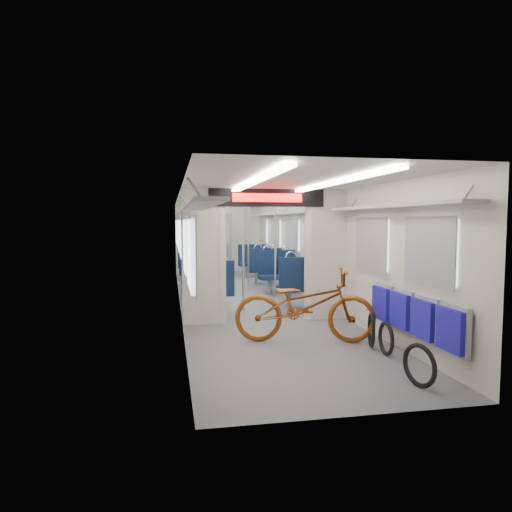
# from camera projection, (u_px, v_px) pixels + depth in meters

# --- Properties ---
(carriage) EXTENTS (12.00, 12.02, 2.31)m
(carriage) POSITION_uv_depth(u_px,v_px,m) (249.00, 233.00, 9.61)
(carriage) COLOR #515456
(carriage) RESTS_ON ground
(bicycle) EXTENTS (2.15, 1.17, 1.07)m
(bicycle) POSITION_uv_depth(u_px,v_px,m) (305.00, 305.00, 6.59)
(bicycle) COLOR brown
(bicycle) RESTS_ON ground
(flip_bench) EXTENTS (0.12, 2.13, 0.55)m
(flip_bench) POSITION_uv_depth(u_px,v_px,m) (413.00, 315.00, 5.73)
(flip_bench) COLOR gray
(flip_bench) RESTS_ON carriage
(bike_hoop_a) EXTENTS (0.16, 0.47, 0.47)m
(bike_hoop_a) POSITION_uv_depth(u_px,v_px,m) (419.00, 368.00, 4.81)
(bike_hoop_a) COLOR black
(bike_hoop_a) RESTS_ON ground
(bike_hoop_b) EXTENTS (0.08, 0.45, 0.45)m
(bike_hoop_b) POSITION_uv_depth(u_px,v_px,m) (386.00, 340.00, 5.95)
(bike_hoop_b) COLOR black
(bike_hoop_b) RESTS_ON ground
(bike_hoop_c) EXTENTS (0.20, 0.48, 0.49)m
(bike_hoop_c) POSITION_uv_depth(u_px,v_px,m) (371.00, 331.00, 6.35)
(bike_hoop_c) COLOR black
(bike_hoop_c) RESTS_ON ground
(seat_bay_near_left) EXTENTS (0.94, 2.20, 1.14)m
(seat_bay_near_left) POSITION_uv_depth(u_px,v_px,m) (205.00, 279.00, 9.48)
(seat_bay_near_left) COLOR #0C1A36
(seat_bay_near_left) RESTS_ON ground
(seat_bay_near_right) EXTENTS (0.95, 2.28, 1.16)m
(seat_bay_near_right) POSITION_uv_depth(u_px,v_px,m) (288.00, 274.00, 10.11)
(seat_bay_near_right) COLOR #0C1A36
(seat_bay_near_right) RESTS_ON ground
(seat_bay_far_left) EXTENTS (0.96, 2.33, 1.18)m
(seat_bay_far_left) POSITION_uv_depth(u_px,v_px,m) (196.00, 263.00, 12.87)
(seat_bay_far_left) COLOR #0C1A36
(seat_bay_far_left) RESTS_ON ground
(seat_bay_far_right) EXTENTS (0.93, 2.17, 1.13)m
(seat_bay_far_right) POSITION_uv_depth(u_px,v_px,m) (259.00, 262.00, 13.45)
(seat_bay_far_right) COLOR #0C1A36
(seat_bay_far_right) RESTS_ON ground
(stanchion_near_left) EXTENTS (0.04, 0.04, 2.30)m
(stanchion_near_left) POSITION_uv_depth(u_px,v_px,m) (243.00, 254.00, 8.45)
(stanchion_near_left) COLOR silver
(stanchion_near_left) RESTS_ON ground
(stanchion_near_right) EXTENTS (0.04, 0.04, 2.30)m
(stanchion_near_right) POSITION_uv_depth(u_px,v_px,m) (275.00, 252.00, 8.89)
(stanchion_near_right) COLOR silver
(stanchion_near_right) RESTS_ON ground
(stanchion_far_left) EXTENTS (0.04, 0.04, 2.30)m
(stanchion_far_left) POSITION_uv_depth(u_px,v_px,m) (228.00, 245.00, 11.38)
(stanchion_far_left) COLOR silver
(stanchion_far_left) RESTS_ON ground
(stanchion_far_right) EXTENTS (0.05, 0.05, 2.30)m
(stanchion_far_right) POSITION_uv_depth(u_px,v_px,m) (248.00, 245.00, 11.47)
(stanchion_far_right) COLOR silver
(stanchion_far_right) RESTS_ON ground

